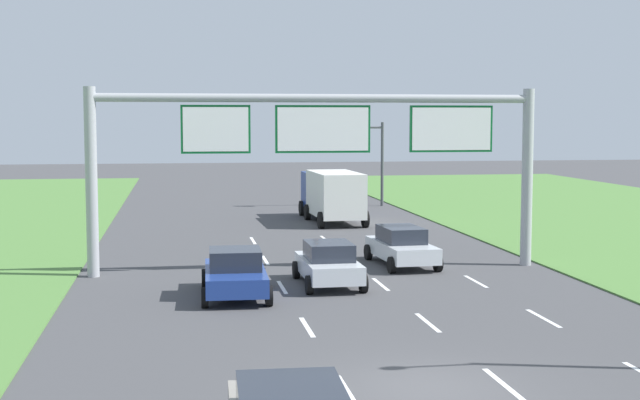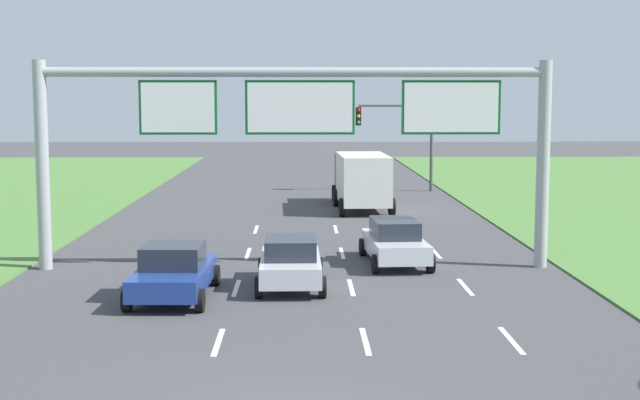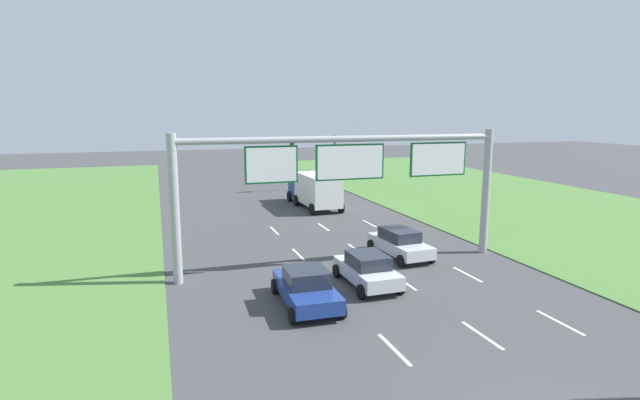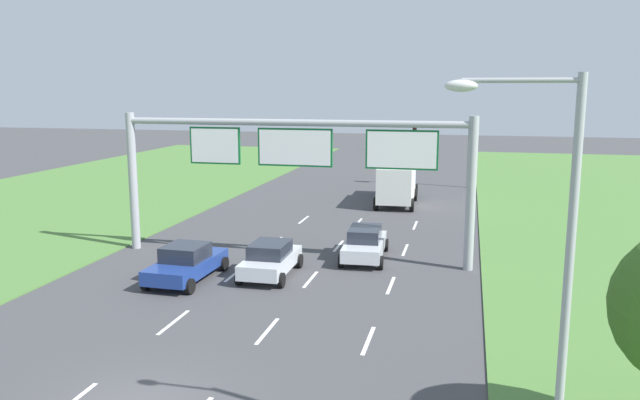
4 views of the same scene
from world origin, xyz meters
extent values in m
plane|color=#424244|center=(0.00, 0.00, 0.00)|extent=(200.00, 200.00, 0.00)
cube|color=white|center=(-1.75, 0.00, 0.00)|extent=(0.14, 2.40, 0.01)
cube|color=white|center=(-1.75, 6.00, 0.00)|extent=(0.14, 2.40, 0.01)
cube|color=white|center=(-1.75, 12.00, 0.00)|extent=(0.14, 2.40, 0.01)
cube|color=white|center=(-1.75, 18.00, 0.00)|extent=(0.14, 2.40, 0.01)
cube|color=white|center=(-1.75, 24.00, 0.00)|extent=(0.14, 2.40, 0.01)
cube|color=white|center=(1.75, 0.00, 0.00)|extent=(0.14, 2.40, 0.01)
cube|color=white|center=(1.75, 6.00, 0.00)|extent=(0.14, 2.40, 0.01)
cube|color=white|center=(1.75, 12.00, 0.00)|extent=(0.14, 2.40, 0.01)
cube|color=white|center=(1.75, 18.00, 0.00)|extent=(0.14, 2.40, 0.01)
cube|color=white|center=(1.75, 24.00, 0.00)|extent=(0.14, 2.40, 0.01)
cube|color=white|center=(5.25, 6.00, 0.00)|extent=(0.14, 2.40, 0.01)
cube|color=white|center=(5.25, 12.00, 0.00)|extent=(0.14, 2.40, 0.01)
cube|color=white|center=(5.25, 18.00, 0.00)|extent=(0.14, 2.40, 0.01)
cube|color=white|center=(5.25, 24.00, 0.00)|extent=(0.14, 2.40, 0.01)
cube|color=silver|center=(3.49, 15.84, 0.63)|extent=(2.05, 4.54, 0.62)
cube|color=#232833|center=(3.49, 15.94, 1.24)|extent=(1.61, 2.37, 0.61)
cylinder|color=black|center=(2.48, 17.45, 0.32)|extent=(0.26, 0.65, 0.64)
cylinder|color=black|center=(4.31, 17.56, 0.32)|extent=(0.26, 0.65, 0.64)
cylinder|color=black|center=(2.67, 14.12, 0.32)|extent=(0.26, 0.65, 0.64)
cylinder|color=black|center=(4.50, 14.23, 0.32)|extent=(0.26, 0.65, 0.64)
cube|color=silver|center=(-0.10, 12.13, 0.63)|extent=(1.85, 4.15, 0.61)
cube|color=#232833|center=(-0.10, 12.04, 1.23)|extent=(1.56, 2.02, 0.60)
cylinder|color=black|center=(-1.04, 13.63, 0.32)|extent=(0.23, 0.64, 0.64)
cylinder|color=black|center=(0.80, 13.66, 0.32)|extent=(0.23, 0.64, 0.64)
cylinder|color=black|center=(-1.00, 10.61, 0.32)|extent=(0.23, 0.64, 0.64)
cylinder|color=black|center=(0.84, 10.63, 0.32)|extent=(0.23, 0.64, 0.64)
cube|color=navy|center=(-3.45, 10.72, 0.62)|extent=(2.08, 4.56, 0.60)
cube|color=#232833|center=(-3.46, 10.65, 1.25)|extent=(1.73, 1.87, 0.65)
cylinder|color=black|center=(-4.39, 12.45, 0.32)|extent=(0.24, 0.65, 0.64)
cylinder|color=black|center=(-2.41, 12.39, 0.32)|extent=(0.24, 0.65, 0.64)
cylinder|color=black|center=(-4.50, 9.05, 0.32)|extent=(0.24, 0.65, 0.64)
cylinder|color=black|center=(-2.51, 8.99, 0.32)|extent=(0.24, 0.65, 0.64)
cube|color=navy|center=(3.25, 34.18, 1.55)|extent=(2.27, 2.17, 2.20)
cube|color=silver|center=(3.38, 30.29, 1.66)|extent=(2.53, 5.46, 2.42)
cylinder|color=black|center=(2.11, 34.65, 0.45)|extent=(0.31, 0.91, 0.90)
cylinder|color=black|center=(4.37, 34.72, 0.45)|extent=(0.31, 0.91, 0.90)
cylinder|color=black|center=(2.10, 32.34, 0.45)|extent=(0.31, 0.91, 0.90)
cylinder|color=black|center=(4.52, 32.42, 0.45)|extent=(0.31, 0.91, 0.90)
cylinder|color=black|center=(2.23, 28.16, 0.45)|extent=(0.31, 0.91, 0.90)
cylinder|color=black|center=(4.65, 28.24, 0.45)|extent=(0.31, 0.91, 0.90)
cylinder|color=#9EA0A5|center=(-8.40, 15.15, 3.50)|extent=(0.44, 0.44, 7.00)
cylinder|color=#9EA0A5|center=(8.40, 15.15, 3.50)|extent=(0.44, 0.44, 7.00)
cylinder|color=#9EA0A5|center=(0.00, 15.15, 6.60)|extent=(16.80, 0.32, 0.32)
cube|color=#0C5B28|center=(-3.85, 15.15, 5.44)|extent=(2.58, 0.12, 1.81)
cube|color=white|center=(-3.85, 15.08, 5.44)|extent=(2.42, 0.01, 1.65)
cube|color=#0C5B28|center=(0.20, 15.15, 5.44)|extent=(3.65, 0.12, 1.81)
cube|color=white|center=(0.20, 15.08, 5.44)|extent=(3.49, 0.01, 1.65)
cube|color=#0C5B28|center=(5.25, 15.15, 5.44)|extent=(3.31, 0.12, 1.81)
cube|color=white|center=(5.25, 15.08, 5.44)|extent=(3.15, 0.01, 1.65)
cylinder|color=#47494F|center=(8.24, 39.73, 2.80)|extent=(0.20, 0.20, 5.60)
cylinder|color=#47494F|center=(5.99, 39.73, 5.25)|extent=(4.50, 0.14, 0.14)
cube|color=black|center=(3.74, 39.73, 4.60)|extent=(0.32, 0.36, 1.10)
sphere|color=red|center=(3.74, 39.53, 4.97)|extent=(0.22, 0.22, 0.22)
sphere|color=orange|center=(3.74, 39.53, 4.60)|extent=(0.22, 0.22, 0.22)
sphere|color=green|center=(3.74, 39.53, 4.23)|extent=(0.22, 0.22, 0.22)
camera|label=1|loc=(-5.27, -18.28, 5.83)|focal=50.00mm
camera|label=2|loc=(0.22, -14.64, 5.80)|focal=50.00mm
camera|label=3|loc=(-9.04, -8.18, 7.93)|focal=28.00mm
camera|label=4|loc=(8.21, -13.25, 8.21)|focal=35.00mm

